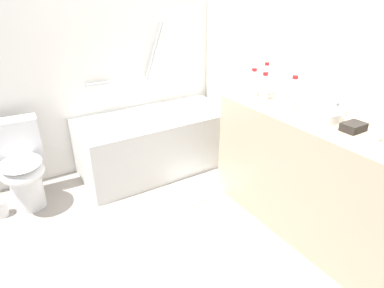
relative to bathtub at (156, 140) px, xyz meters
The scene contains 17 objects.
ground_plane 1.21m from the bathtub, 121.80° to the right, with size 3.86×3.86×0.00m, color #9E9389.
wall_back_tiled 1.14m from the bathtub, 147.25° to the left, with size 3.26×0.10×2.33m, color white.
wall_right_mirror 1.58m from the bathtub, 49.24° to the right, with size 0.10×3.09×2.33m, color white.
bathtub is the anchor object (origin of this frame).
toilet 1.19m from the bathtub, behind, with size 0.38×0.54×0.71m.
vanity_counter 1.52m from the bathtub, 68.75° to the right, with size 0.53×1.54×0.87m, color tan.
sink_basin 1.60m from the bathtub, 68.73° to the right, with size 0.28×0.28×0.06m, color white.
sink_faucet 1.66m from the bathtub, 62.82° to the right, with size 0.11×0.15×0.08m.
water_bottle_0 1.22m from the bathtub, 61.07° to the right, with size 0.07×0.07×0.21m.
water_bottle_1 1.13m from the bathtub, 57.04° to the right, with size 0.07×0.07×0.21m.
water_bottle_2 1.45m from the bathtub, 66.94° to the right, with size 0.07×0.07×0.24m.
water_bottle_3 1.22m from the bathtub, 54.68° to the right, with size 0.06×0.06×0.26m.
drinking_glass_1 1.94m from the bathtub, 74.13° to the right, with size 0.06×0.06×0.09m, color white.
drinking_glass_3 1.36m from the bathtub, 61.24° to the right, with size 0.07×0.07×0.08m, color white.
amenity_basket 1.81m from the bathtub, 71.88° to the right, with size 0.14×0.10×0.05m, color #2D2823.
bath_mat 0.66m from the bathtub, 71.53° to the right, with size 0.51×0.36×0.01m, color white.
toilet_paper_roll 1.43m from the bathtub, behind, with size 0.11×0.11×0.13m, color white.
Camera 1 is at (-0.62, -1.65, 1.65)m, focal length 30.74 mm.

